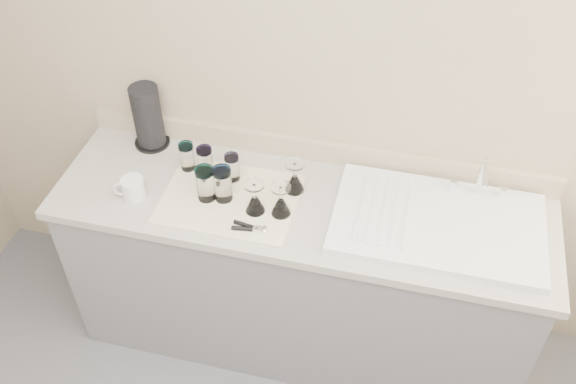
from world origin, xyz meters
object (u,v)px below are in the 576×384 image
(tumbler_purple, at_px, (232,167))
(tumbler_blue, at_px, (205,184))
(tumbler_cyan, at_px, (205,161))
(sink_unit, at_px, (439,223))
(tumbler_teal, at_px, (187,156))
(paper_towel_roll, at_px, (148,117))
(can_opener, at_px, (250,228))
(white_mug, at_px, (132,188))
(goblet_back_right, at_px, (295,181))
(goblet_front_right, at_px, (281,204))
(goblet_front_left, at_px, (255,202))
(tumbler_lavender, at_px, (223,184))

(tumbler_purple, distance_m, tumbler_blue, 0.15)
(tumbler_cyan, xyz_separation_m, tumbler_blue, (0.05, -0.15, 0.01))
(tumbler_purple, bearing_deg, sink_unit, -4.41)
(tumbler_teal, height_order, tumbler_cyan, tumbler_cyan)
(tumbler_teal, bearing_deg, paper_towel_roll, 149.67)
(can_opener, height_order, white_mug, white_mug)
(goblet_back_right, bearing_deg, tumbler_cyan, 178.01)
(goblet_front_right, relative_size, paper_towel_roll, 0.48)
(can_opener, bearing_deg, tumbler_blue, 149.47)
(goblet_front_left, distance_m, can_opener, 0.11)
(tumbler_teal, relative_size, white_mug, 0.92)
(tumbler_cyan, bearing_deg, tumbler_blue, -69.94)
(goblet_front_right, height_order, can_opener, goblet_front_right)
(tumbler_teal, distance_m, tumbler_blue, 0.21)
(goblet_back_right, distance_m, can_opener, 0.29)
(tumbler_teal, relative_size, goblet_back_right, 0.88)
(tumbler_cyan, relative_size, tumbler_blue, 0.86)
(tumbler_teal, distance_m, white_mug, 0.27)
(tumbler_purple, relative_size, tumbler_lavender, 0.80)
(goblet_front_left, bearing_deg, tumbler_purple, 131.96)
(tumbler_purple, bearing_deg, goblet_back_right, -0.88)
(tumbler_purple, bearing_deg, tumbler_blue, -116.76)
(sink_unit, relative_size, can_opener, 5.91)
(tumbler_lavender, xyz_separation_m, goblet_front_left, (0.14, -0.04, -0.03))
(can_opener, height_order, paper_towel_roll, paper_towel_roll)
(tumbler_cyan, bearing_deg, tumbler_purple, -4.41)
(tumbler_blue, height_order, goblet_back_right, tumbler_blue)
(tumbler_teal, relative_size, tumbler_blue, 0.83)
(white_mug, bearing_deg, sink_unit, 6.04)
(tumbler_cyan, distance_m, goblet_front_left, 0.32)
(tumbler_lavender, bearing_deg, tumbler_purple, 89.91)
(tumbler_teal, xyz_separation_m, goblet_front_left, (0.35, -0.18, -0.02))
(tumbler_cyan, height_order, goblet_front_right, goblet_front_right)
(goblet_back_right, bearing_deg, goblet_front_right, -98.29)
(tumbler_lavender, relative_size, paper_towel_roll, 0.52)
(tumbler_lavender, bearing_deg, goblet_back_right, 23.71)
(tumbler_purple, xyz_separation_m, goblet_front_right, (0.25, -0.15, -0.01))
(tumbler_lavender, xyz_separation_m, goblet_back_right, (0.27, 0.12, -0.03))
(goblet_back_right, relative_size, white_mug, 1.04)
(tumbler_teal, height_order, tumbler_blue, tumbler_blue)
(sink_unit, bearing_deg, tumbler_purple, 175.59)
(tumbler_cyan, distance_m, tumbler_blue, 0.16)
(sink_unit, relative_size, goblet_back_right, 5.63)
(tumbler_purple, distance_m, tumbler_lavender, 0.12)
(tumbler_purple, xyz_separation_m, can_opener, (0.15, -0.27, -0.05))
(tumbler_teal, relative_size, paper_towel_roll, 0.43)
(can_opener, bearing_deg, tumbler_purple, 119.70)
(can_opener, bearing_deg, goblet_front_right, 50.59)
(tumbler_cyan, distance_m, goblet_front_right, 0.40)
(tumbler_teal, distance_m, goblet_back_right, 0.48)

